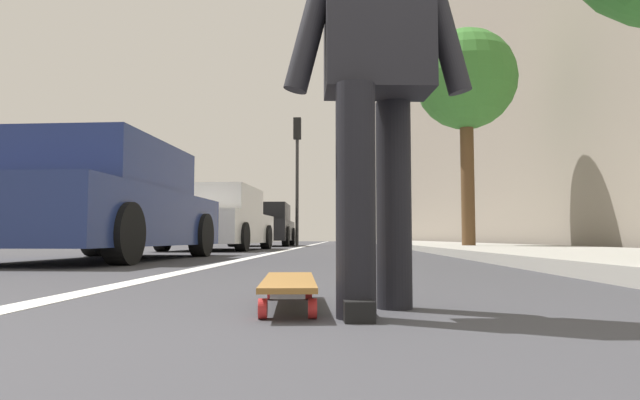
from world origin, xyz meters
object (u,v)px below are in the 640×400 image
at_px(parked_car_near, 106,204).
at_px(parked_car_far, 264,226).
at_px(skateboard, 289,284).
at_px(traffic_light, 297,158).
at_px(skater_person, 377,63).
at_px(street_tree_mid, 466,81).
at_px(parked_car_mid, 219,220).

height_order(parked_car_near, parked_car_far, parked_car_far).
xyz_separation_m(skateboard, traffic_light, (18.11, 1.49, 3.16)).
bearing_deg(parked_car_near, parked_car_far, -0.90).
relative_size(skateboard, skater_person, 0.52).
height_order(skater_person, street_tree_mid, street_tree_mid).
relative_size(parked_car_near, parked_car_far, 1.03).
height_order(traffic_light, street_tree_mid, street_tree_mid).
height_order(parked_car_near, traffic_light, traffic_light).
bearing_deg(street_tree_mid, skater_person, 165.67).
relative_size(skateboard, traffic_light, 0.18).
height_order(parked_car_mid, street_tree_mid, street_tree_mid).
height_order(skateboard, parked_car_mid, parked_car_mid).
xyz_separation_m(parked_car_mid, street_tree_mid, (-0.35, -5.71, 3.14)).
bearing_deg(parked_car_near, street_tree_mid, -46.31).
height_order(skater_person, parked_car_far, skater_person).
bearing_deg(parked_car_mid, skateboard, -165.80).
bearing_deg(parked_car_mid, parked_car_near, 178.84).
relative_size(skater_person, traffic_light, 0.34).
relative_size(parked_car_mid, traffic_light, 0.94).
bearing_deg(traffic_light, parked_car_far, 122.35).
height_order(parked_car_far, street_tree_mid, street_tree_mid).
distance_m(parked_car_mid, traffic_light, 7.98).
height_order(parked_car_mid, parked_car_far, parked_car_far).
bearing_deg(skater_person, skateboard, 66.60).
xyz_separation_m(parked_car_far, traffic_light, (0.71, -1.13, 2.53)).
distance_m(skater_person, traffic_light, 18.49).
bearing_deg(parked_car_mid, traffic_light, -9.18).
xyz_separation_m(skater_person, traffic_light, (18.26, 1.83, 2.32)).
bearing_deg(parked_car_mid, skater_person, -164.27).
xyz_separation_m(parked_car_near, parked_car_mid, (5.92, -0.12, -0.02)).
relative_size(skater_person, parked_car_near, 0.37).
height_order(parked_car_near, street_tree_mid, street_tree_mid).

